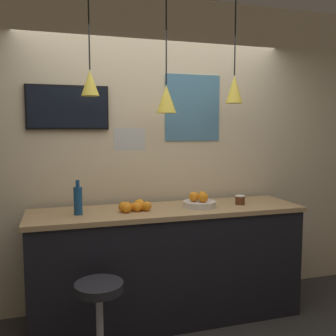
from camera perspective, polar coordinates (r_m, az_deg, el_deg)
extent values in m
cube|color=beige|center=(3.59, -1.94, 2.34)|extent=(8.00, 0.06, 2.90)
cube|color=black|center=(3.40, 0.00, -14.71)|extent=(2.32, 0.59, 0.95)
cube|color=tan|center=(3.26, 0.00, -6.49)|extent=(2.36, 0.63, 0.04)
cylinder|color=#B7B7BC|center=(2.86, -10.33, -23.07)|extent=(0.05, 0.05, 0.55)
cylinder|color=#232328|center=(2.72, -10.46, -17.44)|extent=(0.34, 0.34, 0.06)
cylinder|color=beige|center=(3.31, 4.82, -5.49)|extent=(0.28, 0.28, 0.05)
sphere|color=orange|center=(3.25, 5.38, -4.46)|extent=(0.09, 0.09, 0.09)
sphere|color=orange|center=(3.34, 5.30, -4.24)|extent=(0.08, 0.08, 0.08)
sphere|color=orange|center=(3.28, 3.97, -4.38)|extent=(0.09, 0.09, 0.09)
sphere|color=orange|center=(3.15, -5.16, -5.93)|extent=(0.07, 0.07, 0.07)
sphere|color=orange|center=(3.21, -4.38, -5.53)|extent=(0.09, 0.09, 0.09)
sphere|color=orange|center=(3.18, -4.37, -5.66)|extent=(0.08, 0.08, 0.08)
sphere|color=orange|center=(3.14, -3.27, -5.83)|extent=(0.08, 0.08, 0.08)
sphere|color=orange|center=(3.12, -4.72, -6.00)|extent=(0.07, 0.07, 0.07)
sphere|color=orange|center=(3.12, -6.77, -5.91)|extent=(0.09, 0.09, 0.09)
sphere|color=orange|center=(3.08, -6.34, -6.10)|extent=(0.08, 0.08, 0.08)
sphere|color=orange|center=(3.16, -6.25, -5.81)|extent=(0.08, 0.08, 0.08)
sphere|color=orange|center=(3.16, -3.94, -5.85)|extent=(0.07, 0.07, 0.07)
sphere|color=orange|center=(3.14, -4.94, -5.89)|extent=(0.08, 0.08, 0.08)
sphere|color=orange|center=(3.19, -4.39, -5.62)|extent=(0.08, 0.08, 0.08)
cylinder|color=navy|center=(3.07, -13.55, -4.90)|extent=(0.07, 0.07, 0.22)
cylinder|color=navy|center=(3.05, -13.61, -2.31)|extent=(0.03, 0.03, 0.06)
cylinder|color=#562D19|center=(3.47, 10.92, -4.87)|extent=(0.09, 0.09, 0.07)
cylinder|color=white|center=(3.46, 10.93, -4.20)|extent=(0.09, 0.09, 0.01)
cylinder|color=black|center=(3.21, -11.97, 20.23)|extent=(0.01, 0.01, 0.65)
cone|color=yellow|center=(3.13, -11.80, 12.60)|extent=(0.14, 0.14, 0.21)
sphere|color=#F9EFCC|center=(3.12, -11.76, 11.07)|extent=(0.04, 0.04, 0.04)
cylinder|color=black|center=(3.31, -0.27, 19.01)|extent=(0.01, 0.01, 0.75)
cone|color=yellow|center=(3.24, -0.26, 10.48)|extent=(0.17, 0.17, 0.24)
sphere|color=#F9EFCC|center=(3.23, -0.26, 8.73)|extent=(0.04, 0.04, 0.04)
cylinder|color=black|center=(3.55, 10.19, 18.88)|extent=(0.01, 0.01, 0.65)
cone|color=yellow|center=(3.48, 10.06, 11.72)|extent=(0.15, 0.15, 0.25)
sphere|color=#F9EFCC|center=(3.47, 10.03, 10.03)|extent=(0.04, 0.04, 0.04)
cube|color=black|center=(3.43, -15.03, 8.90)|extent=(0.70, 0.04, 0.38)
cube|color=black|center=(3.41, -15.02, 8.92)|extent=(0.67, 0.01, 0.35)
cube|color=white|center=(2.86, -5.91, 4.40)|extent=(0.24, 0.01, 0.17)
cube|color=teal|center=(3.67, 3.78, 9.11)|extent=(0.56, 0.01, 0.63)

